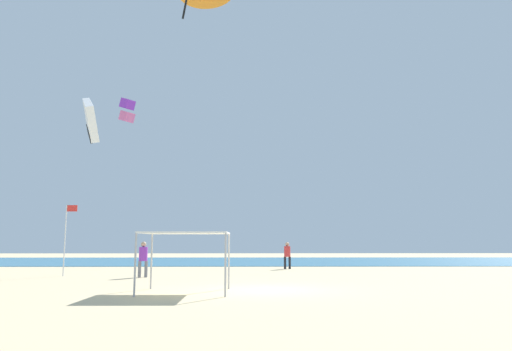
{
  "coord_description": "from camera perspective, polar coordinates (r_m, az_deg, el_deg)",
  "views": [
    {
      "loc": [
        -0.78,
        -18.52,
        1.86
      ],
      "look_at": [
        -0.43,
        6.91,
        5.44
      ],
      "focal_mm": 32.86,
      "sensor_mm": 36.0,
      "label": 1
    }
  ],
  "objects": [
    {
      "name": "ocean_strip",
      "position": [
        44.65,
        0.22,
        -10.38
      ],
      "size": [
        110.0,
        18.96,
        0.03
      ],
      "primitive_type": "cube",
      "color": "teal",
      "rests_on": "ground"
    },
    {
      "name": "kite_parafoil_white",
      "position": [
        25.89,
        -19.55,
        6.49
      ],
      "size": [
        2.44,
        5.66,
        3.56
      ],
      "rotation": [
        0.0,
        0.0,
        5.09
      ],
      "color": "white"
    },
    {
      "name": "canopy_tent",
      "position": [
        17.69,
        -8.49,
        -7.2
      ],
      "size": [
        3.14,
        2.73,
        2.2
      ],
      "color": "#B2B2B7",
      "rests_on": "ground"
    },
    {
      "name": "kite_box_purple",
      "position": [
        40.49,
        -15.41,
        7.65
      ],
      "size": [
        1.4,
        1.36,
        2.11
      ],
      "rotation": [
        0.0,
        0.0,
        4.08
      ],
      "color": "purple"
    },
    {
      "name": "person_near_tent",
      "position": [
        32.29,
        3.83,
        -9.42
      ],
      "size": [
        0.48,
        0.43,
        1.8
      ],
      "rotation": [
        0.0,
        0.0,
        0.08
      ],
      "color": "black",
      "rests_on": "ground"
    },
    {
      "name": "person_leftmost",
      "position": [
        25.54,
        -13.57,
        -9.54
      ],
      "size": [
        0.49,
        0.44,
        1.84
      ],
      "rotation": [
        0.0,
        0.0,
        3.29
      ],
      "color": "slate",
      "rests_on": "ground"
    },
    {
      "name": "ground",
      "position": [
        18.64,
        1.67,
        -13.89
      ],
      "size": [
        110.0,
        110.0,
        0.1
      ],
      "primitive_type": "cube",
      "color": "beige"
    },
    {
      "name": "banner_flag",
      "position": [
        27.65,
        -22.07,
        -6.53
      ],
      "size": [
        0.61,
        0.06,
        3.83
      ],
      "color": "silver",
      "rests_on": "ground"
    }
  ]
}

